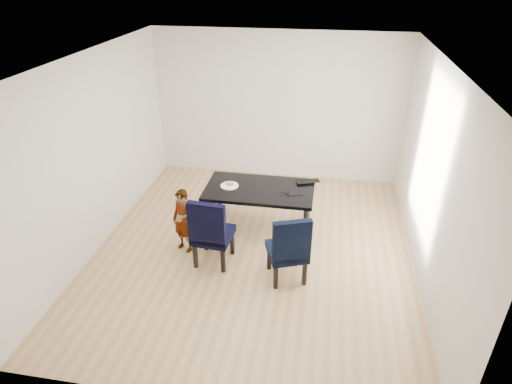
% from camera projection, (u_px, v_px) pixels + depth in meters
% --- Properties ---
extents(floor, '(4.50, 5.00, 0.01)m').
position_uv_depth(floor, '(254.00, 250.00, 6.25)').
color(floor, tan).
rests_on(floor, ground).
extents(ceiling, '(4.50, 5.00, 0.01)m').
position_uv_depth(ceiling, '(253.00, 60.00, 4.94)').
color(ceiling, white).
rests_on(ceiling, wall_back).
extents(wall_back, '(4.50, 0.01, 2.70)m').
position_uv_depth(wall_back, '(277.00, 107.00, 7.75)').
color(wall_back, silver).
rests_on(wall_back, ground).
extents(wall_front, '(4.50, 0.01, 2.70)m').
position_uv_depth(wall_front, '(200.00, 298.00, 3.43)').
color(wall_front, silver).
rests_on(wall_front, ground).
extents(wall_left, '(0.01, 5.00, 2.70)m').
position_uv_depth(wall_left, '(93.00, 154.00, 5.92)').
color(wall_left, beige).
rests_on(wall_left, ground).
extents(wall_right, '(0.01, 5.00, 2.70)m').
position_uv_depth(wall_right, '(434.00, 179.00, 5.26)').
color(wall_right, silver).
rests_on(wall_right, ground).
extents(dining_table, '(1.60, 0.90, 0.75)m').
position_uv_depth(dining_table, '(259.00, 210.00, 6.49)').
color(dining_table, black).
rests_on(dining_table, floor).
extents(chair_left, '(0.54, 0.56, 1.04)m').
position_uv_depth(chair_left, '(213.00, 229.00, 5.77)').
color(chair_left, black).
rests_on(chair_left, floor).
extents(chair_right, '(0.62, 0.63, 1.00)m').
position_uv_depth(chair_right, '(287.00, 246.00, 5.48)').
color(chair_right, black).
rests_on(chair_right, floor).
extents(child, '(0.42, 0.36, 0.97)m').
position_uv_depth(child, '(183.00, 221.00, 6.02)').
color(child, '#D85E12').
rests_on(child, floor).
extents(plate, '(0.29, 0.29, 0.01)m').
position_uv_depth(plate, '(229.00, 186.00, 6.37)').
color(plate, white).
rests_on(plate, dining_table).
extents(sandwich, '(0.14, 0.09, 0.05)m').
position_uv_depth(sandwich, '(230.00, 183.00, 6.36)').
color(sandwich, '#B1843F').
rests_on(sandwich, plate).
extents(laptop, '(0.41, 0.33, 0.03)m').
position_uv_depth(laptop, '(307.00, 180.00, 6.51)').
color(laptop, black).
rests_on(laptop, dining_table).
extents(cable_tangle, '(0.17, 0.17, 0.01)m').
position_uv_depth(cable_tangle, '(286.00, 195.00, 6.12)').
color(cable_tangle, black).
rests_on(cable_tangle, dining_table).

